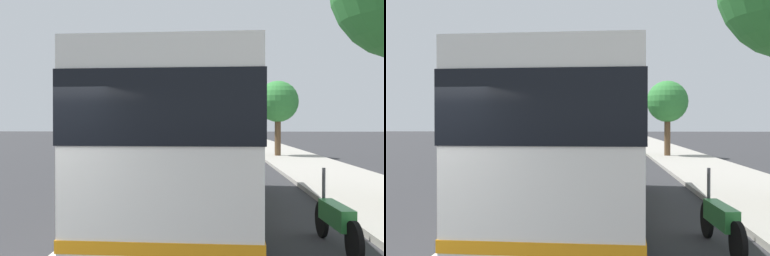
# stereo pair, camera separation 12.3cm
# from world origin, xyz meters

# --- Properties ---
(sidewalk_curb) EXTENTS (110.00, 3.60, 0.14)m
(sidewalk_curb) POSITION_xyz_m (10.00, -7.03, 0.07)
(sidewalk_curb) COLOR #9E998E
(sidewalk_curb) RESTS_ON ground
(lane_divider_line) EXTENTS (110.00, 0.16, 0.01)m
(lane_divider_line) POSITION_xyz_m (10.00, 0.00, 0.00)
(lane_divider_line) COLOR silver
(lane_divider_line) RESTS_ON ground
(coach_bus) EXTENTS (10.56, 2.99, 3.13)m
(coach_bus) POSITION_xyz_m (6.13, -2.09, 1.80)
(coach_bus) COLOR silver
(coach_bus) RESTS_ON ground
(motorcycle_mid_row) EXTENTS (2.35, 0.30, 1.27)m
(motorcycle_mid_row) POSITION_xyz_m (3.28, -4.50, 0.48)
(motorcycle_mid_row) COLOR black
(motorcycle_mid_row) RESTS_ON ground
(car_ahead_same_lane) EXTENTS (4.55, 2.05, 1.58)m
(car_ahead_same_lane) POSITION_xyz_m (24.29, -2.45, 0.75)
(car_ahead_same_lane) COLOR #2D7238
(car_ahead_same_lane) RESTS_ON ground
(car_behind_bus) EXTENTS (4.71, 1.96, 1.44)m
(car_behind_bus) POSITION_xyz_m (23.95, 2.75, 0.70)
(car_behind_bus) COLOR gray
(car_behind_bus) RESTS_ON ground
(roadside_tree_far_block) EXTENTS (2.46, 2.46, 4.59)m
(roadside_tree_far_block) POSITION_xyz_m (23.67, -6.32, 3.32)
(roadside_tree_far_block) COLOR brown
(roadside_tree_far_block) RESTS_ON ground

